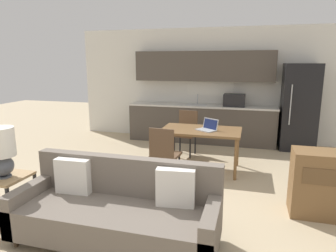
% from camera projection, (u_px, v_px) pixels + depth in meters
% --- Properties ---
extents(ground_plane, '(20.00, 20.00, 0.00)m').
position_uv_depth(ground_plane, '(136.00, 239.00, 3.27)').
color(ground_plane, tan).
extents(wall_back, '(6.40, 0.07, 2.70)m').
position_uv_depth(wall_back, '(204.00, 85.00, 7.35)').
color(wall_back, silver).
rests_on(wall_back, ground_plane).
extents(kitchen_counter, '(3.48, 0.65, 2.15)m').
position_uv_depth(kitchen_counter, '(202.00, 107.00, 7.17)').
color(kitchen_counter, '#4C443D').
rests_on(kitchen_counter, ground_plane).
extents(refrigerator, '(0.72, 0.73, 1.87)m').
position_uv_depth(refrigerator, '(299.00, 107.00, 6.50)').
color(refrigerator, black).
rests_on(refrigerator, ground_plane).
extents(dining_table, '(1.39, 0.85, 0.73)m').
position_uv_depth(dining_table, '(201.00, 133.00, 5.27)').
color(dining_table, brown).
rests_on(dining_table, ground_plane).
extents(couch, '(2.16, 0.80, 0.86)m').
position_uv_depth(couch, '(118.00, 211.00, 3.19)').
color(couch, '#3D2D1E').
rests_on(couch, ground_plane).
extents(side_table, '(0.48, 0.48, 0.58)m').
position_uv_depth(side_table, '(7.00, 191.00, 3.56)').
color(side_table, tan).
rests_on(side_table, ground_plane).
extents(table_lamp, '(0.32, 0.32, 0.59)m').
position_uv_depth(table_lamp, '(1.00, 149.00, 3.42)').
color(table_lamp, '#4C515B').
rests_on(table_lamp, side_table).
extents(credenza, '(0.93, 0.44, 0.83)m').
position_uv_depth(credenza, '(331.00, 185.00, 3.67)').
color(credenza, brown).
rests_on(credenza, ground_plane).
extents(dining_chair_far_left, '(0.47, 0.47, 0.91)m').
position_uv_depth(dining_chair_far_left, '(186.00, 131.00, 6.19)').
color(dining_chair_far_left, brown).
rests_on(dining_chair_far_left, ground_plane).
extents(dining_chair_near_left, '(0.45, 0.45, 0.91)m').
position_uv_depth(dining_chair_near_left, '(164.00, 152.00, 4.70)').
color(dining_chair_near_left, brown).
rests_on(dining_chair_near_left, ground_plane).
extents(laptop, '(0.41, 0.39, 0.20)m').
position_uv_depth(laptop, '(208.00, 127.00, 5.19)').
color(laptop, '#B7BABC').
rests_on(laptop, dining_table).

